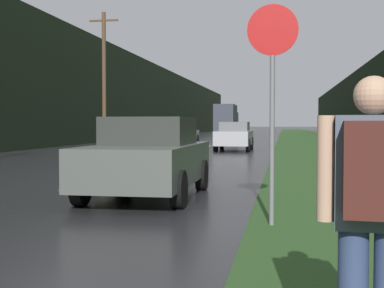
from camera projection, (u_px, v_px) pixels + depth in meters
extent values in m
cube|color=#2D5123|center=(318.00, 144.00, 38.71)|extent=(6.00, 240.00, 0.02)
cube|color=silver|center=(86.00, 183.00, 12.89)|extent=(0.12, 3.00, 0.01)
cube|color=silver|center=(155.00, 162.00, 19.79)|extent=(0.12, 3.00, 0.01)
cube|color=silver|center=(188.00, 152.00, 26.68)|extent=(0.12, 3.00, 0.01)
cube|color=silver|center=(208.00, 147.00, 33.58)|extent=(0.12, 3.00, 0.01)
cube|color=black|center=(127.00, 97.00, 51.34)|extent=(2.00, 140.00, 8.03)
cube|color=black|center=(381.00, 100.00, 47.42)|extent=(2.00, 140.00, 7.08)
cylinder|color=#4C3823|center=(104.00, 80.00, 32.50)|extent=(0.24, 0.24, 8.20)
cube|color=#4C3823|center=(104.00, 20.00, 32.36)|extent=(1.80, 0.10, 0.10)
cylinder|color=slate|center=(272.00, 141.00, 7.35)|extent=(0.07, 0.07, 2.36)
cylinder|color=#B71414|center=(273.00, 30.00, 7.30)|extent=(0.70, 0.02, 0.70)
cube|color=#4C5666|center=(372.00, 172.00, 2.86)|extent=(0.41, 0.25, 0.61)
sphere|color=tan|center=(373.00, 95.00, 2.85)|extent=(0.21, 0.21, 0.21)
cylinder|color=tan|center=(326.00, 168.00, 2.92)|extent=(0.10, 0.10, 0.58)
cube|color=#471E19|center=(376.00, 170.00, 2.67)|extent=(0.33, 0.21, 0.49)
cube|color=#4C514C|center=(148.00, 163.00, 10.33)|extent=(1.82, 4.12, 0.73)
cube|color=#2D302D|center=(150.00, 131.00, 10.51)|extent=(1.55, 1.86, 0.53)
cylinder|color=black|center=(179.00, 189.00, 8.94)|extent=(0.20, 0.65, 0.65)
cylinder|color=black|center=(81.00, 187.00, 9.23)|extent=(0.20, 0.65, 0.65)
cylinder|color=black|center=(202.00, 175.00, 11.46)|extent=(0.20, 0.65, 0.65)
cylinder|color=black|center=(124.00, 174.00, 11.75)|extent=(0.20, 0.65, 0.65)
cube|color=#9E9EA3|center=(234.00, 138.00, 28.66)|extent=(1.75, 4.49, 0.73)
cube|color=#5E5E61|center=(235.00, 126.00, 28.85)|extent=(1.49, 2.02, 0.49)
cylinder|color=black|center=(248.00, 145.00, 27.16)|extent=(0.20, 0.70, 0.70)
cylinder|color=black|center=(216.00, 145.00, 27.44)|extent=(0.20, 0.70, 0.70)
cylinder|color=black|center=(251.00, 143.00, 29.90)|extent=(0.20, 0.70, 0.70)
cylinder|color=black|center=(222.00, 143.00, 30.18)|extent=(0.20, 0.70, 0.70)
cube|color=#9E9EA3|center=(181.00, 135.00, 35.93)|extent=(1.80, 4.37, 0.69)
cube|color=#5E5E61|center=(180.00, 127.00, 35.69)|extent=(1.53, 1.97, 0.41)
cylinder|color=black|center=(173.00, 139.00, 37.42)|extent=(0.20, 0.71, 0.71)
cylinder|color=black|center=(197.00, 139.00, 37.13)|extent=(0.20, 0.71, 0.71)
cylinder|color=black|center=(164.00, 140.00, 34.75)|extent=(0.20, 0.71, 0.71)
cylinder|color=black|center=(190.00, 141.00, 34.46)|extent=(0.20, 0.71, 0.71)
cube|color=black|center=(229.00, 122.00, 67.51)|extent=(2.19, 2.55, 2.50)
cube|color=#333842|center=(226.00, 119.00, 63.57)|extent=(2.31, 5.41, 3.33)
cylinder|color=black|center=(220.00, 132.00, 67.49)|extent=(0.28, 0.90, 0.90)
cylinder|color=black|center=(237.00, 132.00, 67.12)|extent=(0.28, 0.90, 0.90)
cylinder|color=black|center=(215.00, 132.00, 62.49)|extent=(0.28, 0.90, 0.90)
cylinder|color=black|center=(234.00, 132.00, 62.12)|extent=(0.28, 0.90, 0.90)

